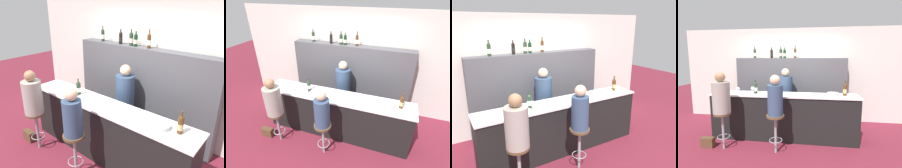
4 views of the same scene
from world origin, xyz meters
TOP-DOWN VIEW (x-y plane):
  - ground_plane at (0.00, 0.00)m, footprint 16.00×16.00m
  - wall_back at (0.00, 1.58)m, footprint 6.40×0.05m
  - bar_counter at (0.00, 0.25)m, footprint 3.19×0.55m
  - back_bar_cabinet at (0.00, 1.35)m, footprint 2.99×0.28m
  - wine_bottle_counter_0 at (-0.64, 0.29)m, footprint 0.08×0.08m
  - wine_bottle_counter_1 at (1.29, 0.29)m, footprint 0.08×0.08m
  - wine_bottle_backbar_0 at (-1.00, 1.35)m, footprint 0.07×0.07m
  - wine_bottle_backbar_1 at (-0.52, 1.35)m, footprint 0.07×0.07m
  - wine_bottle_backbar_2 at (-0.27, 1.35)m, footprint 0.08×0.08m
  - wine_bottle_backbar_3 at (-0.16, 1.35)m, footprint 0.07×0.07m
  - wine_bottle_backbar_4 at (0.13, 1.35)m, footprint 0.07×0.07m
  - wine_glass_0 at (-0.97, 0.13)m, footprint 0.08×0.08m
  - wine_glass_1 at (-0.64, 0.13)m, footprint 0.08×0.08m
  - metal_bowl at (1.05, 0.24)m, footprint 0.25×0.25m
  - tasting_menu at (-0.14, 0.14)m, footprint 0.21×0.30m
  - bar_stool_left at (-1.09, -0.37)m, footprint 0.33×0.33m
  - guest_seated_left at (-1.09, -0.37)m, footprint 0.33×0.33m
  - bar_stool_right at (-0.04, -0.37)m, footprint 0.33×0.33m
  - guest_seated_right at (-0.04, -0.37)m, footprint 0.28×0.28m
  - bartender at (-0.07, 0.93)m, footprint 0.35×0.35m
  - handbag at (-1.43, -0.37)m, footprint 0.26×0.12m

SIDE VIEW (x-z plane):
  - ground_plane at x=0.00m, z-range 0.00..0.00m
  - handbag at x=-1.43m, z-range 0.00..0.20m
  - bar_counter at x=0.00m, z-range 0.00..1.00m
  - bar_stool_left at x=-1.09m, z-range 0.19..0.93m
  - bar_stool_right at x=-0.04m, z-range 0.19..0.93m
  - bartender at x=-0.07m, z-range -0.07..1.45m
  - back_bar_cabinet at x=0.00m, z-range 0.00..1.77m
  - tasting_menu at x=-0.14m, z-range 1.00..1.00m
  - metal_bowl at x=1.05m, z-range 1.00..1.06m
  - guest_seated_right at x=-0.04m, z-range 0.69..1.43m
  - guest_seated_left at x=-1.09m, z-range 0.68..1.46m
  - wine_glass_0 at x=-0.97m, z-range 1.03..1.18m
  - wine_bottle_counter_0 at x=-0.64m, z-range 0.97..1.27m
  - wine_glass_1 at x=-0.64m, z-range 1.04..1.21m
  - wine_bottle_counter_1 at x=1.29m, z-range 0.97..1.29m
  - wall_back at x=0.00m, z-range 0.00..2.60m
  - wine_bottle_backbar_3 at x=-0.16m, z-range 1.75..2.04m
  - wine_bottle_backbar_1 at x=-0.52m, z-range 1.75..2.04m
  - wine_bottle_backbar_2 at x=-0.27m, z-range 1.75..2.06m
  - wine_bottle_backbar_0 at x=-1.00m, z-range 1.75..2.06m
  - wine_bottle_backbar_4 at x=0.13m, z-range 1.74..2.08m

